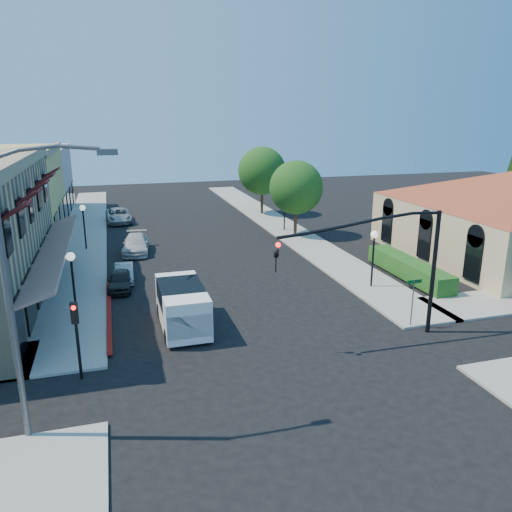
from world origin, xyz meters
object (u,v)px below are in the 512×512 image
object	(u,v)px
cobra_streetlight	(20,285)
street_tree_b	(262,171)
street_name_sign	(413,295)
white_van	(182,304)
street_tree_a	(296,188)
lamppost_left_far	(83,216)
secondary_signal	(76,326)
parked_car_a	(120,280)
parked_car_d	(119,215)
lamppost_left_near	(72,268)
lamppost_right_far	(285,201)
parked_car_c	(136,244)
parked_car_b	(124,273)
signal_mast_arm	(395,255)
lamppost_right_near	(374,244)

from	to	relation	value
cobra_streetlight	street_tree_b	bearing A→B (deg)	62.17
street_name_sign	white_van	bearing A→B (deg)	164.08
street_tree_a	cobra_streetlight	xyz separation A→B (m)	(-17.95, -24.00, 1.07)
lamppost_left_far	secondary_signal	bearing A→B (deg)	-88.61
parked_car_a	parked_car_d	world-z (taller)	parked_car_d
secondary_signal	parked_car_a	size ratio (longest dim) A/B	0.97
lamppost_left_near	lamppost_right_far	size ratio (longest dim) A/B	1.00
cobra_streetlight	lamppost_left_far	size ratio (longest dim) A/B	2.61
white_van	parked_car_d	distance (m)	26.82
street_tree_a	lamppost_left_near	world-z (taller)	street_tree_a
street_name_sign	lamppost_left_far	world-z (taller)	lamppost_left_far
street_tree_a	parked_car_c	size ratio (longest dim) A/B	1.40
street_tree_a	street_tree_b	distance (m)	10.01
street_tree_a	lamppost_right_far	world-z (taller)	street_tree_a
white_van	parked_car_b	world-z (taller)	white_van
street_tree_b	parked_car_d	xyz separation A→B (m)	(-14.61, 0.00, -3.86)
signal_mast_arm	parked_car_a	world-z (taller)	signal_mast_arm
parked_car_c	street_tree_b	bearing A→B (deg)	47.03
secondary_signal	white_van	distance (m)	6.15
street_name_sign	parked_car_b	xyz separation A→B (m)	(-13.40, 11.39, -1.17)
street_tree_b	street_name_sign	xyz separation A→B (m)	(-1.30, -29.80, -2.85)
lamppost_right_far	parked_car_b	distance (m)	17.91
lamppost_left_far	lamppost_right_far	size ratio (longest dim) A/B	1.00
lamppost_right_near	lamppost_left_near	bearing A→B (deg)	180.00
parked_car_c	street_name_sign	bearing A→B (deg)	-49.52
street_tree_b	street_name_sign	world-z (taller)	street_tree_b
signal_mast_arm	lamppost_left_near	size ratio (longest dim) A/B	2.24
street_tree_a	street_name_sign	size ratio (longest dim) A/B	2.59
white_van	parked_car_d	size ratio (longest dim) A/B	0.99
street_tree_b	lamppost_right_near	size ratio (longest dim) A/B	1.97
secondary_signal	street_name_sign	world-z (taller)	secondary_signal
parked_car_a	street_name_sign	bearing A→B (deg)	-30.07
cobra_streetlight	parked_car_b	bearing A→B (deg)	78.22
lamppost_right_near	lamppost_right_far	size ratio (longest dim) A/B	1.00
street_name_sign	parked_car_a	distance (m)	16.88
secondary_signal	cobra_streetlight	xyz separation A→B (m)	(-1.15, -3.41, 2.95)
street_tree_b	white_van	bearing A→B (deg)	-114.50
parked_car_a	parked_car_b	xyz separation A→B (m)	(0.30, 1.59, -0.05)
cobra_streetlight	lamppost_left_near	bearing A→B (deg)	86.29
lamppost_left_near	parked_car_a	size ratio (longest dim) A/B	1.04
signal_mast_arm	secondary_signal	size ratio (longest dim) A/B	2.41
street_tree_a	parked_car_b	xyz separation A→B (m)	(-14.70, -8.41, -3.66)
street_tree_b	parked_car_a	world-z (taller)	street_tree_b
secondary_signal	lamppost_left_far	world-z (taller)	lamppost_left_far
secondary_signal	parked_car_b	xyz separation A→B (m)	(2.10, 12.18, -1.79)
parked_car_c	white_van	bearing A→B (deg)	-78.34
lamppost_left_near	lamppost_left_far	xyz separation A→B (m)	(0.00, 14.00, 0.00)
parked_car_d	lamppost_left_near	bearing A→B (deg)	-99.71
parked_car_a	parked_car_d	distance (m)	20.00
parked_car_a	street_tree_a	bearing A→B (deg)	39.20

